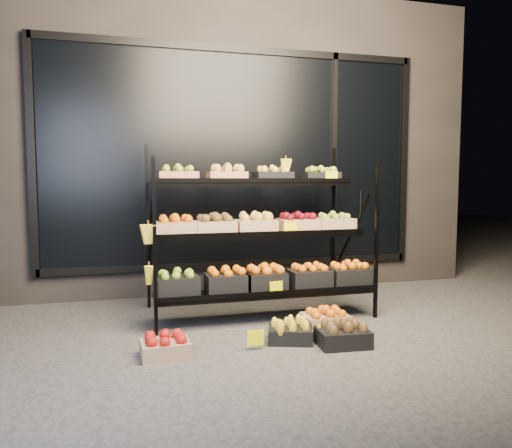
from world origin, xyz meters
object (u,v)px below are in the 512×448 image
object	(u,v)px
floor_crate_left	(165,346)
floor_crate_midright	(326,319)
floor_crate_midleft	(291,332)
display_rack	(258,234)

from	to	relation	value
floor_crate_left	floor_crate_midright	size ratio (longest dim) A/B	0.91
floor_crate_left	floor_crate_midleft	size ratio (longest dim) A/B	0.87
display_rack	floor_crate_left	world-z (taller)	display_rack
display_rack	floor_crate_midright	world-z (taller)	display_rack
display_rack	floor_crate_left	xyz separation A→B (m)	(-0.99, -0.96, -0.70)
floor_crate_left	floor_crate_midleft	world-z (taller)	same
display_rack	floor_crate_left	distance (m)	1.55
floor_crate_midleft	floor_crate_midright	distance (m)	0.47
display_rack	floor_crate_midleft	world-z (taller)	display_rack
floor_crate_left	floor_crate_midleft	bearing A→B (deg)	1.99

